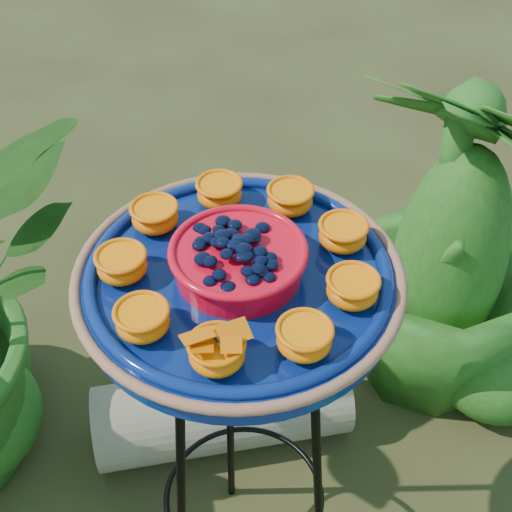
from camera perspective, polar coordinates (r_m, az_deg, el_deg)
The scene contains 4 objects.
tripod_stand at distance 1.33m, azimuth -1.10°, elevation -13.78°, with size 0.35×0.37×0.91m.
feeder_dish at distance 1.02m, azimuth -1.39°, elevation -1.48°, with size 0.49×0.49×0.11m.
driftwood_log at distance 1.90m, azimuth -2.70°, elevation -12.20°, with size 0.22×0.22×0.65m, color gray.
shrub_back_right at distance 1.84m, azimuth 15.48°, elevation 1.12°, with size 0.54×0.54×0.96m, color #234913.
Camera 1 is at (0.03, -0.69, 1.67)m, focal length 50.00 mm.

